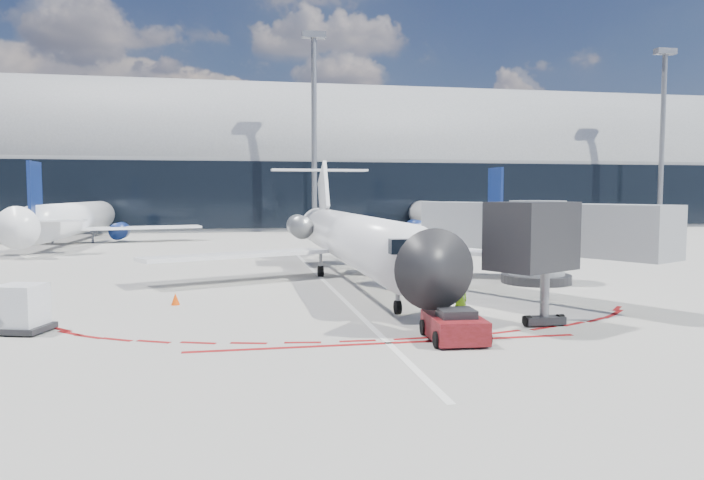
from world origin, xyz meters
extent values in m
plane|color=gray|center=(0.00, 0.00, 0.00)|extent=(260.00, 260.00, 0.00)
cube|color=silver|center=(0.00, 2.00, 0.01)|extent=(0.25, 40.00, 0.01)
cube|color=maroon|center=(0.00, -11.50, 0.01)|extent=(14.00, 0.25, 0.01)
cube|color=gray|center=(0.00, 65.00, 5.00)|extent=(150.00, 24.00, 10.00)
cylinder|color=gray|center=(0.00, 65.00, 10.00)|extent=(150.00, 24.00, 24.00)
cube|color=black|center=(0.00, 52.95, 5.00)|extent=(150.00, 0.20, 9.00)
cube|color=gray|center=(9.00, -4.50, 3.60)|extent=(8.22, 12.61, 2.30)
cube|color=black|center=(5.95, -10.24, 3.60)|extent=(3.86, 3.44, 2.60)
cylinder|color=slate|center=(6.75, -9.84, 1.20)|extent=(0.36, 0.36, 2.40)
cube|color=black|center=(6.75, -9.84, 0.22)|extent=(1.60, 0.60, 0.30)
cylinder|color=gray|center=(12.05, 1.24, 2.40)|extent=(3.20, 3.20, 4.80)
cylinder|color=black|center=(12.05, 1.24, 0.25)|extent=(4.00, 4.00, 0.50)
cylinder|color=slate|center=(5.00, 48.00, 12.50)|extent=(0.70, 0.70, 25.00)
cylinder|color=slate|center=(55.00, 48.00, 12.50)|extent=(0.70, 0.70, 25.00)
cylinder|color=white|center=(1.68, 3.53, 2.55)|extent=(2.93, 23.83, 2.93)
cone|color=black|center=(1.68, -9.90, 2.55)|extent=(2.93, 3.03, 2.93)
cone|color=white|center=(1.68, 17.40, 2.55)|extent=(2.93, 3.90, 2.93)
cube|color=black|center=(1.68, -8.17, 3.14)|extent=(1.84, 1.52, 0.60)
cube|color=white|center=(-5.04, 5.16, 1.57)|extent=(11.60, 6.88, 0.34)
cube|color=white|center=(8.40, 5.16, 1.57)|extent=(11.60, 6.88, 0.34)
cube|color=white|center=(1.68, 16.31, 5.15)|extent=(0.27, 5.08, 5.17)
cube|color=white|center=(1.68, 18.59, 7.10)|extent=(7.80, 1.73, 0.17)
cylinder|color=slate|center=(-0.54, 13.06, 2.82)|extent=(1.63, 3.68, 1.63)
cylinder|color=slate|center=(3.90, 13.06, 2.82)|extent=(1.63, 3.68, 1.63)
cylinder|color=black|center=(1.68, -6.44, 0.30)|extent=(0.24, 0.61, 0.61)
cylinder|color=black|center=(0.06, 6.24, 0.35)|extent=(0.33, 0.69, 0.69)
cylinder|color=black|center=(3.31, 6.24, 0.35)|extent=(0.33, 0.69, 0.69)
cylinder|color=slate|center=(1.68, -6.44, 0.60)|extent=(0.20, 0.20, 1.19)
cube|color=#4F0E0B|center=(2.40, -11.53, 0.49)|extent=(1.97, 2.97, 0.80)
cube|color=black|center=(2.38, -11.80, 1.03)|extent=(1.32, 1.15, 0.31)
cylinder|color=slate|center=(2.54, -9.57, 0.31)|extent=(0.25, 2.32, 0.09)
cylinder|color=black|center=(1.49, -12.45, 0.29)|extent=(0.29, 0.59, 0.57)
cylinder|color=black|center=(3.18, -12.57, 0.29)|extent=(0.29, 0.59, 0.57)
cylinder|color=black|center=(1.62, -10.50, 0.29)|extent=(0.29, 0.59, 0.57)
cylinder|color=black|center=(3.31, -10.61, 0.29)|extent=(0.29, 0.59, 0.57)
imported|color=#91E518|center=(3.80, -8.42, 0.85)|extent=(0.68, 0.50, 1.71)
cube|color=black|center=(-13.14, -7.30, 0.17)|extent=(2.33, 2.14, 0.21)
cube|color=white|center=(-13.14, -7.30, 1.04)|extent=(1.90, 1.84, 1.55)
cylinder|color=black|center=(-12.59, -8.13, 0.10)|extent=(0.15, 0.21, 0.19)
cylinder|color=black|center=(-13.69, -6.48, 0.10)|extent=(0.15, 0.21, 0.19)
cylinder|color=black|center=(-12.22, -6.93, 0.10)|extent=(0.15, 0.21, 0.19)
cone|color=#EE4505|center=(-7.98, -2.35, 0.28)|extent=(0.41, 0.41, 0.57)
cone|color=#EE4505|center=(4.13, -8.13, 0.21)|extent=(0.31, 0.31, 0.43)
camera|label=1|loc=(-5.23, -32.43, 5.23)|focal=32.00mm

